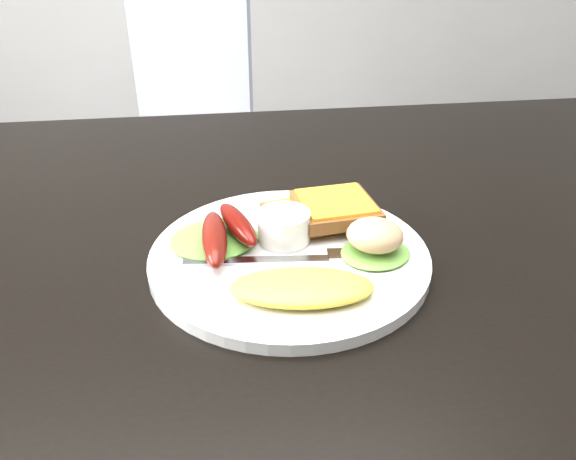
{
  "coord_description": "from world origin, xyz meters",
  "views": [
    {
      "loc": [
        -0.12,
        -0.59,
        1.07
      ],
      "look_at": [
        -0.05,
        -0.09,
        0.78
      ],
      "focal_mm": 35.0,
      "sensor_mm": 36.0,
      "label": 1
    }
  ],
  "objects_px": {
    "dining_chair": "(197,152)",
    "plate": "(289,257)",
    "dining_table": "(317,227)",
    "person": "(215,80)"
  },
  "relations": [
    {
      "from": "dining_table",
      "to": "person",
      "type": "relative_size",
      "value": 0.8
    },
    {
      "from": "dining_chair",
      "to": "plate",
      "type": "xyz_separation_m",
      "value": [
        0.12,
        -1.08,
        0.31
      ]
    },
    {
      "from": "dining_table",
      "to": "person",
      "type": "height_order",
      "value": "person"
    },
    {
      "from": "plate",
      "to": "dining_table",
      "type": "bearing_deg",
      "value": 64.5
    },
    {
      "from": "dining_chair",
      "to": "person",
      "type": "xyz_separation_m",
      "value": [
        0.06,
        -0.35,
        0.3
      ]
    },
    {
      "from": "person",
      "to": "plate",
      "type": "distance_m",
      "value": 0.73
    },
    {
      "from": "dining_table",
      "to": "dining_chair",
      "type": "distance_m",
      "value": 1.03
    },
    {
      "from": "dining_table",
      "to": "dining_chair",
      "type": "height_order",
      "value": "dining_table"
    },
    {
      "from": "dining_table",
      "to": "plate",
      "type": "relative_size",
      "value": 4.18
    },
    {
      "from": "dining_chair",
      "to": "plate",
      "type": "distance_m",
      "value": 1.13
    }
  ]
}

